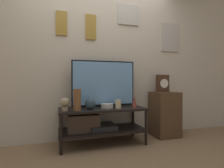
{
  "coord_description": "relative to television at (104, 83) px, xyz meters",
  "views": [
    {
      "loc": [
        -0.6,
        -2.16,
        0.9
      ],
      "look_at": [
        0.15,
        0.3,
        0.87
      ],
      "focal_mm": 28.0,
      "sensor_mm": 36.0,
      "label": 1
    }
  ],
  "objects": [
    {
      "name": "vase_tall_ceramic",
      "position": [
        -0.43,
        -0.26,
        -0.21
      ],
      "size": [
        0.1,
        0.1,
        0.29
      ],
      "color": "brown",
      "rests_on": "media_console"
    },
    {
      "name": "candle_jar",
      "position": [
        0.16,
        -0.22,
        -0.3
      ],
      "size": [
        0.08,
        0.08,
        0.12
      ],
      "color": "beige",
      "rests_on": "media_console"
    },
    {
      "name": "side_table",
      "position": [
        1.03,
        -0.05,
        -0.51
      ],
      "size": [
        0.4,
        0.39,
        0.73
      ],
      "color": "#513823",
      "rests_on": "ground_plane"
    },
    {
      "name": "wall_back",
      "position": [
        -0.04,
        0.19,
        0.48
      ],
      "size": [
        6.4,
        0.08,
        2.7
      ],
      "color": "beige",
      "rests_on": "ground_plane"
    },
    {
      "name": "vase_urn_stoneware",
      "position": [
        -0.24,
        -0.21,
        -0.28
      ],
      "size": [
        0.14,
        0.13,
        0.16
      ],
      "color": "#2D4251",
      "rests_on": "media_console"
    },
    {
      "name": "media_console",
      "position": [
        -0.15,
        -0.11,
        -0.55
      ],
      "size": [
        1.23,
        0.52,
        0.52
      ],
      "color": "black",
      "rests_on": "ground_plane"
    },
    {
      "name": "vase_wide_bowl",
      "position": [
        0.01,
        -0.15,
        -0.33
      ],
      "size": [
        0.18,
        0.18,
        0.06
      ],
      "color": "beige",
      "rests_on": "media_console"
    },
    {
      "name": "television",
      "position": [
        0.0,
        0.0,
        0.0
      ],
      "size": [
        0.96,
        0.05,
        0.7
      ],
      "color": "black",
      "rests_on": "media_console"
    },
    {
      "name": "decorative_bust",
      "position": [
        -0.58,
        -0.23,
        -0.26
      ],
      "size": [
        0.12,
        0.12,
        0.17
      ],
      "color": "tan",
      "rests_on": "media_console"
    },
    {
      "name": "mantel_clock",
      "position": [
        1.0,
        -0.03,
        -0.01
      ],
      "size": [
        0.2,
        0.11,
        0.29
      ],
      "color": "#422819",
      "rests_on": "side_table"
    },
    {
      "name": "vase_slim_bronze",
      "position": [
        0.39,
        -0.26,
        -0.26
      ],
      "size": [
        0.07,
        0.07,
        0.19
      ],
      "color": "brown",
      "rests_on": "media_console"
    },
    {
      "name": "ground_plane",
      "position": [
        -0.05,
        -0.41,
        -0.88
      ],
      "size": [
        12.0,
        12.0,
        0.0
      ],
      "primitive_type": "plane",
      "color": "#846647"
    }
  ]
}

